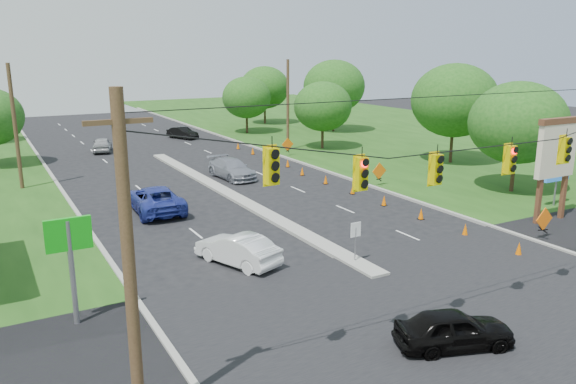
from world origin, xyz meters
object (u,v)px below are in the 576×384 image
white_sedan (237,249)px  blue_pickup (155,199)px  black_sedan (454,329)px  pylon_sign (557,154)px

white_sedan → blue_pickup: size_ratio=0.75×
black_sedan → blue_pickup: (-4.09, 21.26, 0.14)m
blue_pickup → pylon_sign: bearing=148.9°
white_sedan → blue_pickup: (-0.87, 10.62, 0.09)m
pylon_sign → black_sedan: bearing=-153.0°
pylon_sign → white_sedan: (-19.15, 2.51, -3.27)m
pylon_sign → black_sedan: 18.19m
pylon_sign → white_sedan: 19.59m
white_sedan → blue_pickup: blue_pickup is taller
pylon_sign → white_sedan: size_ratio=1.38×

